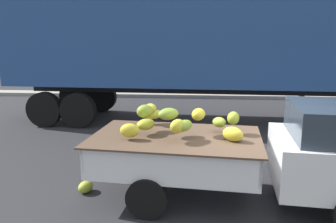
# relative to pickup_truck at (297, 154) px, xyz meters

# --- Properties ---
(ground) EXTENTS (220.00, 220.00, 0.00)m
(ground) POSITION_rel_pickup_truck_xyz_m (-0.60, 0.09, -0.89)
(ground) COLOR #28282B
(curb_strip) EXTENTS (80.00, 0.80, 0.16)m
(curb_strip) POSITION_rel_pickup_truck_xyz_m (-0.60, 10.34, -0.81)
(curb_strip) COLOR gray
(curb_strip) RESTS_ON ground
(pickup_truck) EXTENTS (5.13, 2.22, 1.70)m
(pickup_truck) POSITION_rel_pickup_truck_xyz_m (0.00, 0.00, 0.00)
(pickup_truck) COLOR white
(pickup_truck) RESTS_ON ground
(semi_trailer) EXTENTS (12.08, 2.97, 3.95)m
(semi_trailer) POSITION_rel_pickup_truck_xyz_m (-1.64, 5.65, 1.66)
(semi_trailer) COLOR navy
(semi_trailer) RESTS_ON ground
(fallen_banana_bunch_near_tailgate) EXTENTS (0.33, 0.37, 0.21)m
(fallen_banana_bunch_near_tailgate) POSITION_rel_pickup_truck_xyz_m (-3.57, 0.17, -0.78)
(fallen_banana_bunch_near_tailgate) COLOR #9DAA30
(fallen_banana_bunch_near_tailgate) RESTS_ON ground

